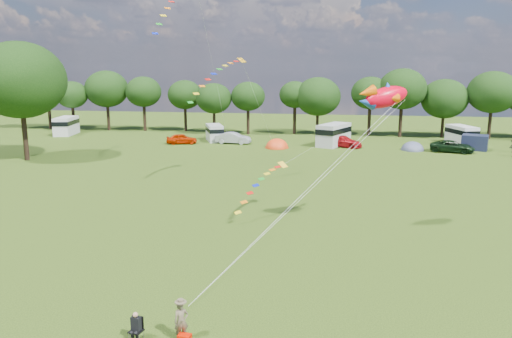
% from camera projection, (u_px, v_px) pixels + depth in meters
% --- Properties ---
extents(ground_plane, '(180.00, 180.00, 0.00)m').
position_uv_depth(ground_plane, '(230.00, 278.00, 25.17)').
color(ground_plane, black).
rests_on(ground_plane, ground).
extents(tree_line, '(102.98, 10.98, 10.27)m').
position_uv_depth(tree_line, '(342.00, 94.00, 76.14)').
color(tree_line, black).
rests_on(tree_line, ground).
extents(big_tree, '(10.00, 10.00, 13.28)m').
position_uv_depth(big_tree, '(20.00, 80.00, 55.31)').
color(big_tree, black).
rests_on(big_tree, ground).
extents(car_a, '(4.58, 2.82, 1.43)m').
position_uv_depth(car_a, '(182.00, 139.00, 68.86)').
color(car_a, '#BD2300').
rests_on(car_a, ground).
extents(car_b, '(4.61, 2.03, 1.59)m').
position_uv_depth(car_b, '(233.00, 138.00, 69.03)').
color(car_b, '#A0A2A9').
rests_on(car_b, ground).
extents(car_c, '(5.46, 3.90, 1.51)m').
position_uv_depth(car_c, '(343.00, 141.00, 66.25)').
color(car_c, '#AB0F14').
rests_on(car_c, ground).
extents(car_d, '(5.82, 3.78, 1.46)m').
position_uv_depth(car_d, '(452.00, 146.00, 62.09)').
color(car_d, black).
rests_on(car_d, ground).
extents(campervan_a, '(3.48, 6.03, 2.78)m').
position_uv_depth(campervan_a, '(66.00, 125.00, 78.18)').
color(campervan_a, silver).
rests_on(campervan_a, ground).
extents(campervan_b, '(3.69, 5.19, 2.34)m').
position_uv_depth(campervan_b, '(215.00, 132.00, 71.53)').
color(campervan_b, '#B1B2B4').
rests_on(campervan_b, ground).
extents(campervan_c, '(4.79, 6.54, 2.95)m').
position_uv_depth(campervan_c, '(334.00, 134.00, 67.27)').
color(campervan_c, '#B6B6B8').
rests_on(campervan_c, ground).
extents(campervan_d, '(3.72, 5.61, 2.54)m').
position_uv_depth(campervan_d, '(462.00, 134.00, 68.59)').
color(campervan_d, silver).
rests_on(campervan_d, ground).
extents(tent_orange, '(3.12, 3.41, 2.44)m').
position_uv_depth(tent_orange, '(277.00, 148.00, 65.61)').
color(tent_orange, '#EA4114').
rests_on(tent_orange, ground).
extents(tent_greyblue, '(2.93, 3.21, 2.18)m').
position_uv_depth(tent_greyblue, '(412.00, 150.00, 63.84)').
color(tent_greyblue, '#4C536B').
rests_on(tent_greyblue, ground).
extents(awning_navy, '(3.69, 3.32, 1.92)m').
position_uv_depth(awning_navy, '(475.00, 142.00, 63.90)').
color(awning_navy, '#181D34').
rests_on(awning_navy, ground).
extents(kite_flyer, '(0.68, 0.61, 1.57)m').
position_uv_depth(kite_flyer, '(181.00, 321.00, 19.31)').
color(kite_flyer, brown).
rests_on(kite_flyer, ground).
extents(camp_chair, '(0.57, 0.58, 1.22)m').
position_uv_depth(camp_chair, '(136.00, 323.00, 19.25)').
color(camp_chair, '#99999E').
rests_on(camp_chair, ground).
extents(fish_kite, '(3.52, 2.50, 1.88)m').
position_uv_depth(fish_kite, '(382.00, 97.00, 30.04)').
color(fish_kite, '#EB001A').
rests_on(fish_kite, ground).
extents(streamer_kite_b, '(4.30, 4.82, 3.84)m').
position_uv_depth(streamer_kite_b, '(221.00, 73.00, 43.51)').
color(streamer_kite_b, orange).
rests_on(streamer_kite_b, ground).
extents(streamer_kite_c, '(3.15, 5.04, 2.82)m').
position_uv_depth(streamer_kite_c, '(265.00, 179.00, 35.46)').
color(streamer_kite_c, yellow).
rests_on(streamer_kite_c, ground).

